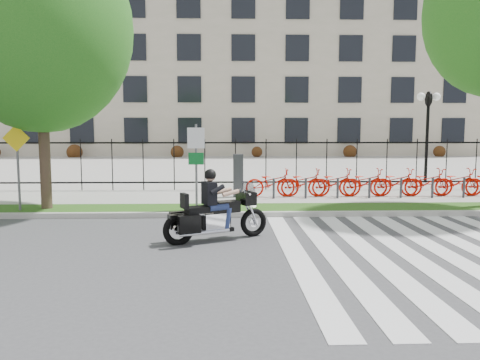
{
  "coord_description": "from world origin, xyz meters",
  "views": [
    {
      "loc": [
        0.8,
        -9.09,
        2.45
      ],
      "look_at": [
        1.18,
        3.0,
        1.18
      ],
      "focal_mm": 35.0,
      "sensor_mm": 36.0,
      "label": 1
    }
  ],
  "objects": [
    {
      "name": "ground",
      "position": [
        0.0,
        0.0,
        0.0
      ],
      "size": [
        120.0,
        120.0,
        0.0
      ],
      "primitive_type": "plane",
      "color": "#3E3E41",
      "rests_on": "ground"
    },
    {
      "name": "curb",
      "position": [
        0.0,
        4.1,
        0.07
      ],
      "size": [
        60.0,
        0.2,
        0.15
      ],
      "primitive_type": "cube",
      "color": "#A8A69E",
      "rests_on": "ground"
    },
    {
      "name": "grass_verge",
      "position": [
        0.0,
        4.95,
        0.07
      ],
      "size": [
        60.0,
        1.5,
        0.15
      ],
      "primitive_type": "cube",
      "color": "#204812",
      "rests_on": "ground"
    },
    {
      "name": "sidewalk",
      "position": [
        0.0,
        7.45,
        0.07
      ],
      "size": [
        60.0,
        3.5,
        0.15
      ],
      "primitive_type": "cube",
      "color": "#9C9992",
      "rests_on": "ground"
    },
    {
      "name": "plaza",
      "position": [
        0.0,
        25.0,
        0.05
      ],
      "size": [
        80.0,
        34.0,
        0.1
      ],
      "primitive_type": "cube",
      "color": "#9C9992",
      "rests_on": "ground"
    },
    {
      "name": "crosswalk_stripes",
      "position": [
        4.83,
        0.0,
        0.01
      ],
      "size": [
        5.7,
        8.0,
        0.01
      ],
      "primitive_type": null,
      "color": "silver",
      "rests_on": "ground"
    },
    {
      "name": "iron_fence",
      "position": [
        0.0,
        9.2,
        1.15
      ],
      "size": [
        30.0,
        0.06,
        2.0
      ],
      "primitive_type": null,
      "color": "black",
      "rests_on": "sidewalk"
    },
    {
      "name": "office_building",
      "position": [
        0.0,
        44.92,
        9.97
      ],
      "size": [
        60.0,
        21.9,
        20.15
      ],
      "color": "#ACA48A",
      "rests_on": "ground"
    },
    {
      "name": "lamp_post_right",
      "position": [
        10.0,
        12.0,
        3.21
      ],
      "size": [
        1.06,
        0.7,
        4.25
      ],
      "color": "black",
      "rests_on": "ground"
    },
    {
      "name": "street_tree_1",
      "position": [
        -4.56,
        4.95,
        5.46
      ],
      "size": [
        5.34,
        5.34,
        8.39
      ],
      "color": "#3B2B20",
      "rests_on": "grass_verge"
    },
    {
      "name": "bike_share_station",
      "position": [
        6.79,
        7.2,
        0.65
      ],
      "size": [
        11.11,
        0.87,
        1.5
      ],
      "color": "#2D2D33",
      "rests_on": "sidewalk"
    },
    {
      "name": "sign_pole_regulatory",
      "position": [
        -0.05,
        4.58,
        1.74
      ],
      "size": [
        0.5,
        0.09,
        2.5
      ],
      "color": "#59595B",
      "rests_on": "grass_verge"
    },
    {
      "name": "sign_pole_warning",
      "position": [
        -5.2,
        4.58,
        1.74
      ],
      "size": [
        0.78,
        0.09,
        2.49
      ],
      "color": "#59595B",
      "rests_on": "grass_verge"
    },
    {
      "name": "motorcycle_rider",
      "position": [
        0.6,
        1.25,
        0.65
      ],
      "size": [
        2.35,
        1.36,
        1.95
      ],
      "color": "black",
      "rests_on": "ground"
    }
  ]
}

